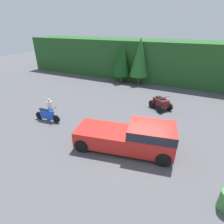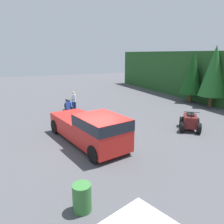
# 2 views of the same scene
# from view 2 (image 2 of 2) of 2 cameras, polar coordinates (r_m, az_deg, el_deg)

# --- Properties ---
(ground_plane) EXTENTS (80.00, 80.00, 0.00)m
(ground_plane) POSITION_cam_2_polar(r_m,az_deg,el_deg) (11.15, -4.01, -9.72)
(ground_plane) COLOR #4C4C51
(tree_left) EXTENTS (2.17, 2.17, 4.93)m
(tree_left) POSITION_cam_2_polar(r_m,az_deg,el_deg) (22.62, 20.28, 9.67)
(tree_left) COLOR brown
(tree_left) RESTS_ON ground_plane
(tree_mid_left) EXTENTS (2.38, 2.38, 5.40)m
(tree_mid_left) POSITION_cam_2_polar(r_m,az_deg,el_deg) (21.33, 25.10, 9.67)
(tree_mid_left) COLOR brown
(tree_mid_left) RESTS_ON ground_plane
(pickup_truck_red) EXTENTS (5.88, 3.03, 1.78)m
(pickup_truck_red) POSITION_cam_2_polar(r_m,az_deg,el_deg) (11.37, -5.47, -4.10)
(pickup_truck_red) COLOR red
(pickup_truck_red) RESTS_ON ground_plane
(dirt_bike) EXTENTS (2.18, 0.60, 1.19)m
(dirt_bike) POSITION_cam_2_polar(r_m,az_deg,el_deg) (18.11, -11.21, 1.43)
(dirt_bike) COLOR black
(dirt_bike) RESTS_ON ground_plane
(quad_atv) EXTENTS (2.15, 2.06, 1.29)m
(quad_atv) POSITION_cam_2_polar(r_m,az_deg,el_deg) (14.54, 19.71, -2.47)
(quad_atv) COLOR black
(quad_atv) RESTS_ON ground_plane
(rider_person) EXTENTS (0.41, 0.41, 1.67)m
(rider_person) POSITION_cam_2_polar(r_m,az_deg,el_deg) (18.16, -9.93, 2.90)
(rider_person) COLOR navy
(rider_person) RESTS_ON ground_plane
(steel_barrel) EXTENTS (0.58, 0.58, 0.88)m
(steel_barrel) POSITION_cam_2_polar(r_m,az_deg,el_deg) (7.16, -7.84, -21.30)
(steel_barrel) COLOR #387A38
(steel_barrel) RESTS_ON ground_plane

